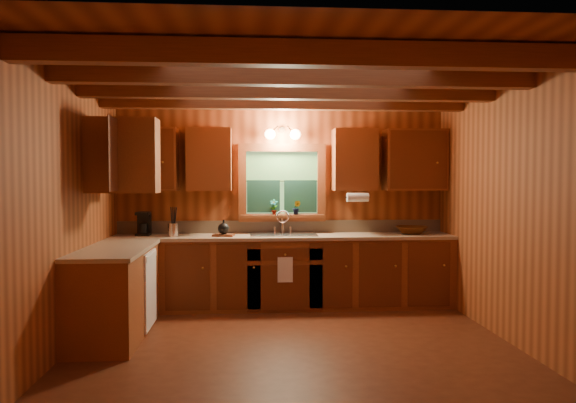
{
  "coord_description": "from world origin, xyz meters",
  "views": [
    {
      "loc": [
        -0.43,
        -5.09,
        1.59
      ],
      "look_at": [
        0.0,
        0.8,
        1.35
      ],
      "focal_mm": 33.72,
      "sensor_mm": 36.0,
      "label": 1
    }
  ],
  "objects_px": {
    "sink": "(283,238)",
    "wicker_basket": "(412,230)",
    "coffee_maker": "(144,224)",
    "cutting_board": "(224,235)"
  },
  "relations": [
    {
      "from": "sink",
      "to": "coffee_maker",
      "type": "relative_size",
      "value": 2.82
    },
    {
      "from": "cutting_board",
      "to": "wicker_basket",
      "type": "bearing_deg",
      "value": 11.85
    },
    {
      "from": "coffee_maker",
      "to": "wicker_basket",
      "type": "xyz_separation_m",
      "value": [
        3.36,
        -0.09,
        -0.09
      ]
    },
    {
      "from": "sink",
      "to": "cutting_board",
      "type": "height_order",
      "value": "sink"
    },
    {
      "from": "sink",
      "to": "cutting_board",
      "type": "distance_m",
      "value": 0.74
    },
    {
      "from": "sink",
      "to": "cutting_board",
      "type": "relative_size",
      "value": 3.26
    },
    {
      "from": "coffee_maker",
      "to": "cutting_board",
      "type": "distance_m",
      "value": 1.02
    },
    {
      "from": "sink",
      "to": "wicker_basket",
      "type": "bearing_deg",
      "value": 0.14
    },
    {
      "from": "sink",
      "to": "cutting_board",
      "type": "xyz_separation_m",
      "value": [
        -0.74,
        -0.09,
        0.06
      ]
    },
    {
      "from": "coffee_maker",
      "to": "cutting_board",
      "type": "xyz_separation_m",
      "value": [
        0.99,
        -0.18,
        -0.13
      ]
    }
  ]
}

